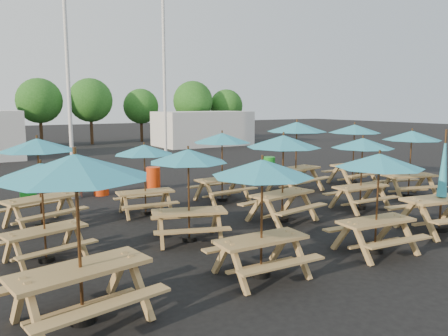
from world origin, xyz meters
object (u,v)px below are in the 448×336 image
picnic_unit_3 (262,176)px  picnic_unit_13 (412,140)px  picnic_unit_6 (379,167)px  waste_bin_3 (101,183)px  picnic_unit_8 (222,142)px  picnic_unit_0 (76,177)px  picnic_unit_10 (363,148)px  waste_bin_4 (153,178)px  picnic_unit_5 (144,154)px  picnic_unit_11 (297,131)px  picnic_unit_7 (283,147)px  waste_bin_2 (74,186)px  picnic_unit_1 (41,177)px  waste_bin_5 (269,166)px  picnic_unit_14 (354,133)px  picnic_unit_4 (188,162)px  picnic_unit_9 (442,190)px  waste_bin_1 (28,189)px  picnic_unit_2 (38,151)px

picnic_unit_3 → picnic_unit_13: size_ratio=0.92×
picnic_unit_6 → waste_bin_3: bearing=115.4°
picnic_unit_8 → picnic_unit_0: bearing=-140.3°
picnic_unit_10 → waste_bin_4: bearing=126.4°
picnic_unit_5 → picnic_unit_11: picnic_unit_11 is taller
picnic_unit_7 → picnic_unit_8: size_ratio=1.05×
picnic_unit_0 → waste_bin_2: 9.29m
picnic_unit_1 → waste_bin_3: 6.72m
waste_bin_5 → picnic_unit_5: bearing=-153.9°
picnic_unit_14 → waste_bin_3: 9.89m
picnic_unit_0 → picnic_unit_4: (3.12, 2.59, -0.29)m
picnic_unit_9 → picnic_unit_14: bearing=71.1°
picnic_unit_0 → picnic_unit_9: 8.92m
waste_bin_4 → waste_bin_5: bearing=2.2°
picnic_unit_0 → picnic_unit_8: bearing=34.4°
picnic_unit_5 → picnic_unit_6: size_ratio=0.94×
picnic_unit_3 → picnic_unit_9: picnic_unit_9 is taller
picnic_unit_11 → waste_bin_1: size_ratio=3.04×
picnic_unit_2 → waste_bin_3: bearing=34.2°
picnic_unit_5 → waste_bin_3: (-0.31, 3.36, -1.34)m
picnic_unit_5 → picnic_unit_3: bearing=-82.2°
picnic_unit_13 → waste_bin_5: picnic_unit_13 is taller
picnic_unit_10 → picnic_unit_13: (2.87, 0.36, 0.09)m
waste_bin_5 → picnic_unit_0: bearing=-139.2°
picnic_unit_1 → picnic_unit_8: bearing=11.9°
picnic_unit_11 → waste_bin_3: picnic_unit_11 is taller
picnic_unit_1 → picnic_unit_0: bearing=-103.9°
picnic_unit_10 → picnic_unit_3: bearing=-152.5°
picnic_unit_13 → waste_bin_1: bearing=168.7°
picnic_unit_2 → picnic_unit_3: (2.87, -5.72, -0.10)m
picnic_unit_3 → picnic_unit_14: (8.85, 5.70, 0.15)m
picnic_unit_7 → waste_bin_4: (-1.23, 6.05, -1.62)m
picnic_unit_7 → waste_bin_1: picnic_unit_7 is taller
picnic_unit_2 → picnic_unit_3: 6.40m
waste_bin_3 → waste_bin_4: 1.97m
picnic_unit_4 → picnic_unit_13: (8.72, 0.35, 0.10)m
waste_bin_5 → picnic_unit_3: bearing=-128.6°
picnic_unit_1 → waste_bin_5: 12.23m
picnic_unit_0 → picnic_unit_3: (3.27, -0.01, -0.26)m
picnic_unit_4 → picnic_unit_11: (6.07, 3.19, 0.33)m
picnic_unit_0 → picnic_unit_11: (9.19, 5.79, 0.04)m
picnic_unit_14 → waste_bin_1: bearing=164.3°
waste_bin_4 → picnic_unit_10: bearing=-56.7°
picnic_unit_7 → picnic_unit_9: picnic_unit_9 is taller
picnic_unit_10 → picnic_unit_11: (0.21, 3.20, 0.31)m
picnic_unit_0 → picnic_unit_3: size_ratio=1.14×
picnic_unit_6 → picnic_unit_9: 2.83m
picnic_unit_14 → waste_bin_3: bearing=161.6°
picnic_unit_1 → waste_bin_2: picnic_unit_1 is taller
picnic_unit_11 → waste_bin_3: bearing=144.2°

